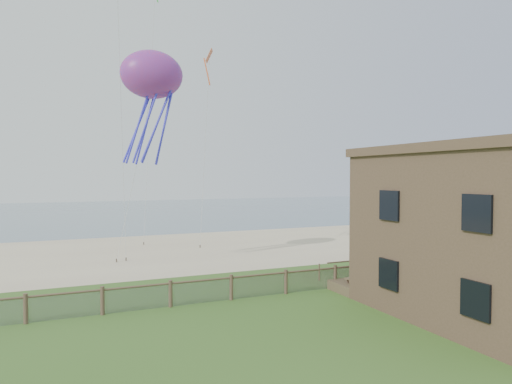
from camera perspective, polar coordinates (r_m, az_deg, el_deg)
ground at (r=17.72m, az=4.03°, el=-18.03°), size 160.00×160.00×0.00m
sand_beach at (r=38.04m, az=-11.61°, el=-7.21°), size 72.00×20.00×0.02m
ocean at (r=81.35m, az=-18.03°, el=-2.37°), size 160.00×68.00×0.02m
chainlink_fence at (r=22.82m, az=-3.11°, el=-12.00°), size 36.20×0.20×1.25m
motel_deck at (r=29.21m, az=22.69°, el=-9.65°), size 15.00×2.00×0.50m
picnic_table at (r=25.16m, az=12.63°, el=-11.23°), size 1.86×1.62×0.66m
octopus_kite at (r=31.05m, az=-12.87°, el=10.48°), size 4.41×3.65×7.84m
kite_red at (r=35.77m, az=-5.87°, el=15.61°), size 1.89×1.59×2.38m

